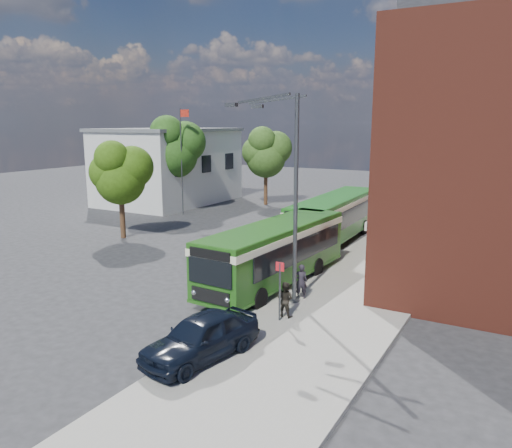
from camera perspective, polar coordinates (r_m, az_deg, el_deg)
The scene contains 15 objects.
ground at distance 26.29m, azimuth -4.09°, elevation -5.86°, with size 120.00×120.00×0.00m, color #252528.
pavement at distance 30.67m, azimuth 15.47°, elevation -3.57°, with size 6.00×48.00×0.15m, color gray.
kerb_line at distance 31.52m, azimuth 10.09°, elevation -3.05°, with size 0.12×48.00×0.01m, color beige.
white_building at distance 50.48m, azimuth -9.93°, elevation 6.60°, with size 9.40×13.40×7.30m.
flagpole at distance 43.04m, azimuth -8.47°, elevation 7.53°, with size 0.95×0.10×9.00m.
street_lamp at distance 21.16m, azimuth 3.67°, elevation 3.22°, with size 2.96×2.38×9.00m.
bus_stop_sign at distance 19.68m, azimuth 2.74°, elevation -7.26°, with size 0.35×0.08×2.52m.
bus_front at distance 24.23m, azimuth 2.17°, elevation -2.85°, with size 3.14×10.48×3.02m.
bus_rear at distance 33.68m, azimuth 9.01°, elevation 1.10°, with size 2.92×11.96×3.02m.
parked_car at distance 16.97m, azimuth -6.31°, elevation -12.68°, with size 1.77×4.41×1.50m, color black.
pedestrian_a at distance 22.30m, azimuth 5.16°, elevation -6.56°, with size 0.57×0.38×1.57m, color black.
pedestrian_b at distance 20.29m, azimuth 3.33°, elevation -8.58°, with size 0.70×0.55×1.44m, color black.
tree_left at distance 35.01m, azimuth -15.27°, elevation 5.72°, with size 3.97×3.78×6.71m.
tree_mid at distance 44.87m, azimuth -9.40°, elevation 8.69°, with size 5.02×4.77×8.47m.
tree_right at distance 48.00m, azimuth 1.16°, elevation 8.24°, with size 4.45×4.23×7.51m.
Camera 1 is at (13.97, -20.85, 7.83)m, focal length 35.00 mm.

